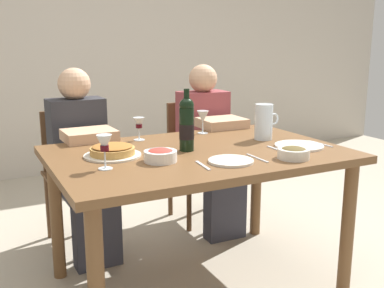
% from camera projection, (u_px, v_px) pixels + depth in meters
% --- Properties ---
extents(ground_plane, '(8.00, 8.00, 0.00)m').
position_uv_depth(ground_plane, '(198.00, 283.00, 2.55)').
color(ground_plane, '#B2A893').
extents(back_wall, '(8.00, 0.10, 2.80)m').
position_uv_depth(back_wall, '(77.00, 32.00, 4.51)').
color(back_wall, beige).
rests_on(back_wall, ground).
extents(dining_table, '(1.50, 1.00, 0.76)m').
position_uv_depth(dining_table, '(198.00, 168.00, 2.40)').
color(dining_table, brown).
rests_on(dining_table, ground).
extents(wine_bottle, '(0.08, 0.08, 0.32)m').
position_uv_depth(wine_bottle, '(187.00, 124.00, 2.35)').
color(wine_bottle, black).
rests_on(wine_bottle, dining_table).
extents(water_pitcher, '(0.16, 0.10, 0.21)m').
position_uv_depth(water_pitcher, '(264.00, 124.00, 2.63)').
color(water_pitcher, silver).
rests_on(water_pitcher, dining_table).
extents(baked_tart, '(0.28, 0.28, 0.06)m').
position_uv_depth(baked_tart, '(112.00, 151.00, 2.25)').
color(baked_tart, silver).
rests_on(baked_tart, dining_table).
extents(salad_bowl, '(0.16, 0.16, 0.06)m').
position_uv_depth(salad_bowl, '(160.00, 155.00, 2.16)').
color(salad_bowl, white).
rests_on(salad_bowl, dining_table).
extents(olive_bowl, '(0.16, 0.16, 0.06)m').
position_uv_depth(olive_bowl, '(294.00, 152.00, 2.21)').
color(olive_bowl, silver).
rests_on(olive_bowl, dining_table).
extents(wine_glass_left_diner, '(0.07, 0.07, 0.13)m').
position_uv_depth(wine_glass_left_diner, '(139.00, 124.00, 2.61)').
color(wine_glass_left_diner, silver).
rests_on(wine_glass_left_diner, dining_table).
extents(wine_glass_right_diner, '(0.07, 0.07, 0.16)m').
position_uv_depth(wine_glass_right_diner, '(104.00, 145.00, 2.01)').
color(wine_glass_right_diner, silver).
rests_on(wine_glass_right_diner, dining_table).
extents(wine_glass_centre, '(0.07, 0.07, 0.14)m').
position_uv_depth(wine_glass_centre, '(203.00, 117.00, 2.80)').
color(wine_glass_centre, silver).
rests_on(wine_glass_centre, dining_table).
extents(dinner_plate_left_setting, '(0.26, 0.26, 0.01)m').
position_uv_depth(dinner_plate_left_setting, '(299.00, 146.00, 2.46)').
color(dinner_plate_left_setting, white).
rests_on(dinner_plate_left_setting, dining_table).
extents(dinner_plate_right_setting, '(0.22, 0.22, 0.01)m').
position_uv_depth(dinner_plate_right_setting, '(231.00, 161.00, 2.15)').
color(dinner_plate_right_setting, silver).
rests_on(dinner_plate_right_setting, dining_table).
extents(fork_left_setting, '(0.02, 0.16, 0.00)m').
position_uv_depth(fork_left_setting, '(277.00, 149.00, 2.40)').
color(fork_left_setting, silver).
rests_on(fork_left_setting, dining_table).
extents(knife_left_setting, '(0.02, 0.18, 0.00)m').
position_uv_depth(knife_left_setting, '(320.00, 144.00, 2.53)').
color(knife_left_setting, silver).
rests_on(knife_left_setting, dining_table).
extents(knife_right_setting, '(0.01, 0.18, 0.00)m').
position_uv_depth(knife_right_setting, '(257.00, 158.00, 2.22)').
color(knife_right_setting, silver).
rests_on(knife_right_setting, dining_table).
extents(spoon_right_setting, '(0.03, 0.16, 0.00)m').
position_uv_depth(spoon_right_setting, '(203.00, 165.00, 2.09)').
color(spoon_right_setting, silver).
rests_on(spoon_right_setting, dining_table).
extents(chair_left, '(0.41, 0.41, 0.87)m').
position_uv_depth(chair_left, '(75.00, 168.00, 3.03)').
color(chair_left, brown).
rests_on(chair_left, ground).
extents(diner_left, '(0.35, 0.51, 1.16)m').
position_uv_depth(diner_left, '(83.00, 158.00, 2.80)').
color(diner_left, '#2D2D33').
rests_on(diner_left, ground).
extents(chair_right, '(0.41, 0.41, 0.87)m').
position_uv_depth(chair_right, '(195.00, 153.00, 3.43)').
color(chair_right, brown).
rests_on(chair_right, ground).
extents(diner_right, '(0.34, 0.51, 1.16)m').
position_uv_depth(diner_right, '(210.00, 144.00, 3.20)').
color(diner_right, '#8E3D42').
rests_on(diner_right, ground).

